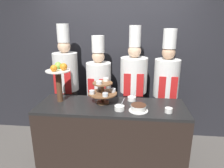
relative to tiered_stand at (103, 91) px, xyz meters
The scene contains 12 objects.
wall_back 0.98m from the tiered_stand, 82.86° to the left, with size 10.00×0.06×2.80m.
buffet_counter 0.64m from the tiered_stand, 29.40° to the right, with size 1.86×0.63×0.93m.
tiered_stand is the anchor object (origin of this frame).
fruit_pedestal 0.59m from the tiered_stand, behind, with size 0.31×0.31×0.51m.
cake_round 0.51m from the tiered_stand, 23.33° to the right, with size 0.23×0.23×0.08m.
cup_white 0.84m from the tiered_stand, 14.57° to the right, with size 0.09×0.09×0.06m.
serving_bowl_near 0.33m from the tiered_stand, 40.82° to the right, with size 0.12×0.12×0.16m.
serving_bowl_far 0.42m from the tiered_stand, 18.54° to the left, with size 0.11×0.11×0.16m.
chef_left 0.86m from the tiered_stand, 140.50° to the left, with size 0.38×0.38×1.91m.
chef_center_left 0.58m from the tiered_stand, 104.72° to the left, with size 0.38×0.38×1.74m.
chef_center_right 0.68m from the tiered_stand, 54.27° to the left, with size 0.40×0.40×1.89m.
chef_right 1.03m from the tiered_stand, 31.80° to the left, with size 0.37×0.37×1.85m.
Camera 1 is at (0.25, -1.99, 1.92)m, focal length 32.00 mm.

